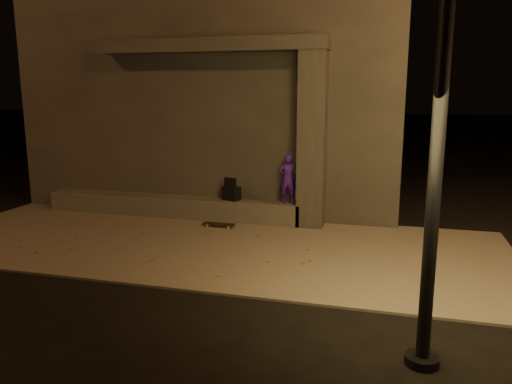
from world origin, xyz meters
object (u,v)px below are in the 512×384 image
(skateboarder, at_px, (288,179))
(backpack, at_px, (232,192))
(column, at_px, (312,141))
(skateboard, at_px, (219,224))

(skateboarder, height_order, backpack, skateboarder)
(column, xyz_separation_m, skateboard, (-1.83, -0.65, -1.74))
(column, relative_size, skateboarder, 3.41)
(column, height_order, skateboard, column)
(backpack, bearing_deg, skateboarder, 22.97)
(backpack, distance_m, skateboard, 0.86)
(skateboarder, xyz_separation_m, backpack, (-1.25, 0.00, -0.35))
(skateboarder, bearing_deg, backpack, -6.13)
(column, xyz_separation_m, skateboarder, (-0.50, 0.00, -0.82))
(skateboarder, bearing_deg, skateboard, 19.94)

